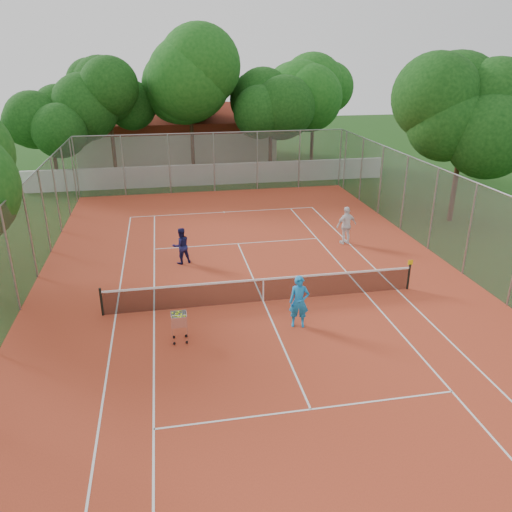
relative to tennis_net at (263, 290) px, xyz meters
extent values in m
plane|color=#14360E|center=(0.00, 0.00, -0.51)|extent=(120.00, 120.00, 0.00)
cube|color=#B94024|center=(0.00, 0.00, -0.50)|extent=(18.00, 34.00, 0.02)
cube|color=white|center=(0.00, 0.00, -0.49)|extent=(10.98, 23.78, 0.01)
cube|color=black|center=(0.00, 0.00, 0.00)|extent=(11.88, 0.10, 0.98)
cube|color=slate|center=(0.00, 0.00, 1.49)|extent=(18.00, 34.00, 4.00)
cube|color=silver|center=(0.00, 19.00, 0.24)|extent=(26.00, 0.30, 1.50)
cube|color=beige|center=(-2.00, 29.00, 1.69)|extent=(16.40, 9.00, 4.40)
cube|color=#0D350D|center=(0.00, 22.00, 4.49)|extent=(29.00, 19.00, 10.00)
imported|color=#1880CD|center=(0.84, -2.04, 0.45)|extent=(0.77, 0.59, 1.87)
imported|color=#1A1A4E|center=(-2.87, 4.41, 0.35)|extent=(0.97, 0.85, 1.67)
imported|color=white|center=(5.30, 5.46, 0.46)|extent=(1.19, 0.71, 1.90)
cube|color=silver|center=(-3.26, -2.31, 0.06)|extent=(0.54, 0.54, 1.11)
camera|label=1|loc=(-3.43, -16.72, 8.28)|focal=35.00mm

